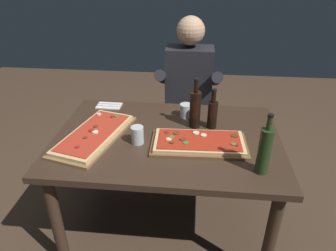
{
  "coord_description": "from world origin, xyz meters",
  "views": [
    {
      "loc": [
        0.17,
        -1.65,
        1.75
      ],
      "look_at": [
        0.0,
        0.05,
        0.79
      ],
      "focal_mm": 33.22,
      "sensor_mm": 36.0,
      "label": 1
    }
  ],
  "objects_px": {
    "vinegar_bottle_green": "(195,109)",
    "diner_chair": "(188,112)",
    "wine_bottle_dark": "(212,113)",
    "oil_bottle_amber": "(265,150)",
    "seated_diner": "(188,91)",
    "dining_table": "(167,149)",
    "tumbler_near_camera": "(137,135)",
    "tumbler_far_side": "(186,110)",
    "pizza_rectangular_front": "(199,143)",
    "pizza_rectangular_left": "(94,135)"
  },
  "relations": [
    {
      "from": "wine_bottle_dark",
      "to": "tumbler_far_side",
      "type": "bearing_deg",
      "value": 142.38
    },
    {
      "from": "wine_bottle_dark",
      "to": "vinegar_bottle_green",
      "type": "relative_size",
      "value": 0.81
    },
    {
      "from": "pizza_rectangular_front",
      "to": "tumbler_near_camera",
      "type": "bearing_deg",
      "value": -179.14
    },
    {
      "from": "oil_bottle_amber",
      "to": "diner_chair",
      "type": "distance_m",
      "value": 1.29
    },
    {
      "from": "oil_bottle_amber",
      "to": "tumbler_far_side",
      "type": "relative_size",
      "value": 3.65
    },
    {
      "from": "oil_bottle_amber",
      "to": "diner_chair",
      "type": "height_order",
      "value": "oil_bottle_amber"
    },
    {
      "from": "pizza_rectangular_left",
      "to": "vinegar_bottle_green",
      "type": "distance_m",
      "value": 0.66
    },
    {
      "from": "dining_table",
      "to": "pizza_rectangular_left",
      "type": "xyz_separation_m",
      "value": [
        -0.45,
        -0.06,
        0.12
      ]
    },
    {
      "from": "pizza_rectangular_left",
      "to": "wine_bottle_dark",
      "type": "height_order",
      "value": "wine_bottle_dark"
    },
    {
      "from": "tumbler_near_camera",
      "to": "seated_diner",
      "type": "height_order",
      "value": "seated_diner"
    },
    {
      "from": "vinegar_bottle_green",
      "to": "seated_diner",
      "type": "bearing_deg",
      "value": 96.24
    },
    {
      "from": "wine_bottle_dark",
      "to": "oil_bottle_amber",
      "type": "distance_m",
      "value": 0.51
    },
    {
      "from": "pizza_rectangular_front",
      "to": "vinegar_bottle_green",
      "type": "distance_m",
      "value": 0.26
    },
    {
      "from": "dining_table",
      "to": "oil_bottle_amber",
      "type": "relative_size",
      "value": 4.13
    },
    {
      "from": "vinegar_bottle_green",
      "to": "tumbler_near_camera",
      "type": "bearing_deg",
      "value": -144.9
    },
    {
      "from": "diner_chair",
      "to": "vinegar_bottle_green",
      "type": "bearing_deg",
      "value": -84.81
    },
    {
      "from": "dining_table",
      "to": "pizza_rectangular_left",
      "type": "relative_size",
      "value": 2.11
    },
    {
      "from": "pizza_rectangular_left",
      "to": "tumbler_far_side",
      "type": "relative_size",
      "value": 7.13
    },
    {
      "from": "tumbler_near_camera",
      "to": "vinegar_bottle_green",
      "type": "bearing_deg",
      "value": 35.1
    },
    {
      "from": "oil_bottle_amber",
      "to": "dining_table",
      "type": "bearing_deg",
      "value": 149.97
    },
    {
      "from": "dining_table",
      "to": "wine_bottle_dark",
      "type": "bearing_deg",
      "value": 27.55
    },
    {
      "from": "dining_table",
      "to": "tumbler_far_side",
      "type": "height_order",
      "value": "tumbler_far_side"
    },
    {
      "from": "tumbler_far_side",
      "to": "pizza_rectangular_left",
      "type": "bearing_deg",
      "value": -148.38
    },
    {
      "from": "seated_diner",
      "to": "dining_table",
      "type": "bearing_deg",
      "value": -97.82
    },
    {
      "from": "pizza_rectangular_left",
      "to": "seated_diner",
      "type": "height_order",
      "value": "seated_diner"
    },
    {
      "from": "pizza_rectangular_left",
      "to": "seated_diner",
      "type": "distance_m",
      "value": 0.97
    },
    {
      "from": "tumbler_far_side",
      "to": "dining_table",
      "type": "bearing_deg",
      "value": -109.63
    },
    {
      "from": "pizza_rectangular_left",
      "to": "vinegar_bottle_green",
      "type": "relative_size",
      "value": 1.98
    },
    {
      "from": "tumbler_near_camera",
      "to": "wine_bottle_dark",
      "type": "bearing_deg",
      "value": 27.72
    },
    {
      "from": "dining_table",
      "to": "oil_bottle_amber",
      "type": "xyz_separation_m",
      "value": [
        0.53,
        -0.3,
        0.23
      ]
    },
    {
      "from": "vinegar_bottle_green",
      "to": "diner_chair",
      "type": "relative_size",
      "value": 0.38
    },
    {
      "from": "vinegar_bottle_green",
      "to": "tumbler_far_side",
      "type": "distance_m",
      "value": 0.17
    },
    {
      "from": "vinegar_bottle_green",
      "to": "seated_diner",
      "type": "relative_size",
      "value": 0.25
    },
    {
      "from": "dining_table",
      "to": "vinegar_bottle_green",
      "type": "relative_size",
      "value": 4.19
    },
    {
      "from": "wine_bottle_dark",
      "to": "diner_chair",
      "type": "distance_m",
      "value": 0.81
    },
    {
      "from": "dining_table",
      "to": "tumbler_near_camera",
      "type": "xyz_separation_m",
      "value": [
        -0.17,
        -0.09,
        0.15
      ]
    },
    {
      "from": "oil_bottle_amber",
      "to": "pizza_rectangular_front",
      "type": "bearing_deg",
      "value": 146.18
    },
    {
      "from": "dining_table",
      "to": "pizza_rectangular_front",
      "type": "relative_size",
      "value": 2.43
    },
    {
      "from": "pizza_rectangular_front",
      "to": "seated_diner",
      "type": "xyz_separation_m",
      "value": [
        -0.1,
        0.82,
        -0.02
      ]
    },
    {
      "from": "wine_bottle_dark",
      "to": "seated_diner",
      "type": "bearing_deg",
      "value": 106.64
    },
    {
      "from": "tumbler_far_side",
      "to": "diner_chair",
      "type": "distance_m",
      "value": 0.65
    },
    {
      "from": "oil_bottle_amber",
      "to": "tumbler_near_camera",
      "type": "xyz_separation_m",
      "value": [
        -0.69,
        0.21,
        -0.08
      ]
    },
    {
      "from": "vinegar_bottle_green",
      "to": "seated_diner",
      "type": "height_order",
      "value": "seated_diner"
    },
    {
      "from": "tumbler_far_side",
      "to": "seated_diner",
      "type": "height_order",
      "value": "seated_diner"
    },
    {
      "from": "vinegar_bottle_green",
      "to": "diner_chair",
      "type": "xyz_separation_m",
      "value": [
        -0.06,
        0.71,
        -0.38
      ]
    },
    {
      "from": "wine_bottle_dark",
      "to": "tumbler_far_side",
      "type": "height_order",
      "value": "wine_bottle_dark"
    },
    {
      "from": "wine_bottle_dark",
      "to": "oil_bottle_amber",
      "type": "height_order",
      "value": "oil_bottle_amber"
    },
    {
      "from": "pizza_rectangular_front",
      "to": "seated_diner",
      "type": "distance_m",
      "value": 0.83
    },
    {
      "from": "dining_table",
      "to": "pizza_rectangular_front",
      "type": "xyz_separation_m",
      "value": [
        0.2,
        -0.08,
        0.12
      ]
    },
    {
      "from": "pizza_rectangular_front",
      "to": "tumbler_far_side",
      "type": "relative_size",
      "value": 6.21
    }
  ]
}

